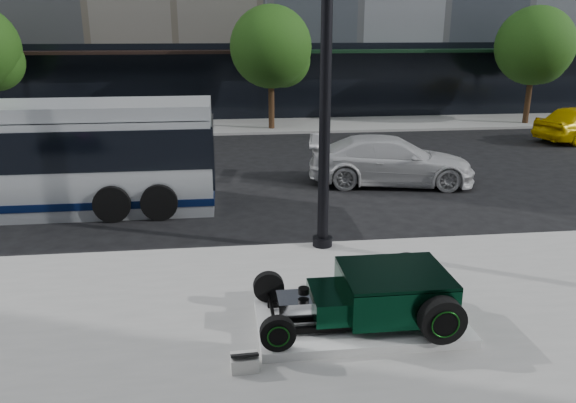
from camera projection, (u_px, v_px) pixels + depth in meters
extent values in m
plane|color=black|center=(279.00, 220.00, 14.76)|extent=(120.00, 120.00, 0.00)
cube|color=gray|center=(250.00, 126.00, 28.00)|extent=(70.00, 4.00, 0.12)
cube|color=black|center=(49.00, 85.00, 28.35)|extent=(22.00, 0.50, 4.00)
cube|color=black|center=(482.00, 80.00, 30.98)|extent=(24.00, 0.50, 4.00)
cube|color=black|center=(41.00, 53.00, 27.30)|extent=(22.00, 1.60, 0.15)
cube|color=black|center=(490.00, 50.00, 29.93)|extent=(24.00, 1.60, 0.15)
cylinder|color=black|center=(271.00, 101.00, 26.76)|extent=(0.28, 0.28, 2.60)
sphere|color=#17380F|center=(271.00, 47.00, 26.00)|extent=(3.80, 3.80, 3.80)
sphere|color=#17380F|center=(283.00, 60.00, 26.54)|extent=(2.60, 2.60, 2.60)
cylinder|color=black|center=(528.00, 97.00, 28.24)|extent=(0.28, 0.28, 2.60)
sphere|color=#17380F|center=(535.00, 46.00, 27.49)|extent=(3.80, 3.80, 3.80)
sphere|color=#17380F|center=(541.00, 58.00, 28.02)|extent=(2.60, 2.60, 2.60)
cube|color=silver|center=(360.00, 322.00, 9.31)|extent=(3.40, 1.80, 0.15)
cube|color=black|center=(367.00, 326.00, 8.83)|extent=(3.00, 0.08, 0.10)
cube|color=black|center=(354.00, 300.00, 9.68)|extent=(3.00, 0.08, 0.10)
cube|color=black|center=(394.00, 291.00, 9.22)|extent=(1.70, 1.45, 0.62)
cube|color=black|center=(395.00, 273.00, 9.12)|extent=(1.70, 1.45, 0.06)
cube|color=black|center=(328.00, 302.00, 9.13)|extent=(0.55, 1.05, 0.38)
cube|color=silver|center=(294.00, 306.00, 9.08)|extent=(0.55, 0.55, 0.34)
cylinder|color=black|center=(304.00, 291.00, 9.01)|extent=(0.18, 0.18, 0.10)
cylinder|color=black|center=(273.00, 314.00, 9.07)|extent=(0.06, 1.55, 0.06)
cylinder|color=black|center=(442.00, 320.00, 8.49)|extent=(0.72, 0.24, 0.72)
cylinder|color=black|center=(445.00, 324.00, 8.38)|extent=(0.37, 0.02, 0.37)
torus|color=#0A3A0C|center=(446.00, 325.00, 8.36)|extent=(0.44, 0.02, 0.44)
cylinder|color=black|center=(406.00, 273.00, 10.10)|extent=(0.72, 0.24, 0.72)
cylinder|color=black|center=(404.00, 270.00, 10.22)|extent=(0.37, 0.02, 0.37)
torus|color=#0A3A0C|center=(404.00, 270.00, 10.23)|extent=(0.44, 0.02, 0.44)
cylinder|color=black|center=(278.00, 333.00, 8.30)|extent=(0.54, 0.16, 0.54)
cylinder|color=black|center=(278.00, 336.00, 8.22)|extent=(0.28, 0.02, 0.28)
torus|color=#0A3A0C|center=(278.00, 337.00, 8.21)|extent=(0.34, 0.02, 0.34)
cylinder|color=black|center=(269.00, 287.00, 9.78)|extent=(0.54, 0.16, 0.54)
cylinder|color=black|center=(268.00, 285.00, 9.86)|extent=(0.28, 0.02, 0.28)
torus|color=#0A3A0C|center=(268.00, 284.00, 9.87)|extent=(0.34, 0.02, 0.34)
cube|color=silver|center=(245.00, 362.00, 8.13)|extent=(0.41, 0.31, 0.22)
cube|color=black|center=(244.00, 355.00, 8.09)|extent=(0.41, 0.30, 0.15)
cylinder|color=black|center=(326.00, 63.00, 11.52)|extent=(0.24, 0.24, 8.06)
cylinder|color=black|center=(322.00, 241.00, 12.70)|extent=(0.44, 0.44, 0.20)
cube|color=black|center=(213.00, 150.00, 15.70)|extent=(0.06, 2.30, 1.70)
cylinder|color=black|center=(112.00, 204.00, 14.50)|extent=(0.96, 0.28, 0.96)
cylinder|color=black|center=(127.00, 178.00, 16.96)|extent=(0.96, 0.28, 0.96)
cylinder|color=black|center=(159.00, 202.00, 14.63)|extent=(0.96, 0.28, 0.96)
cylinder|color=black|center=(168.00, 177.00, 17.09)|extent=(0.96, 0.28, 0.96)
imported|color=silver|center=(391.00, 161.00, 17.91)|extent=(5.52, 3.02, 1.52)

